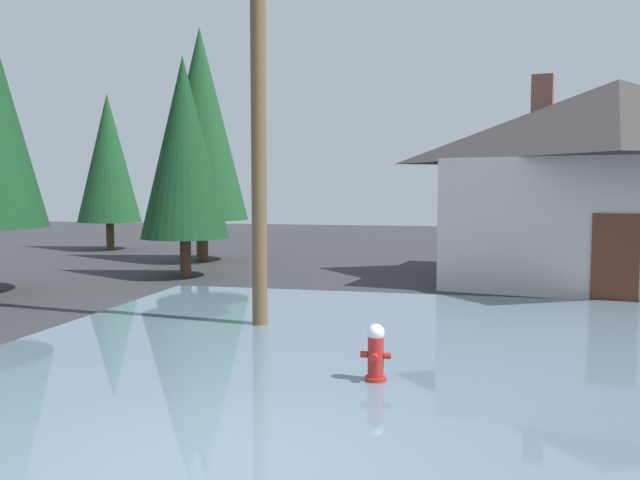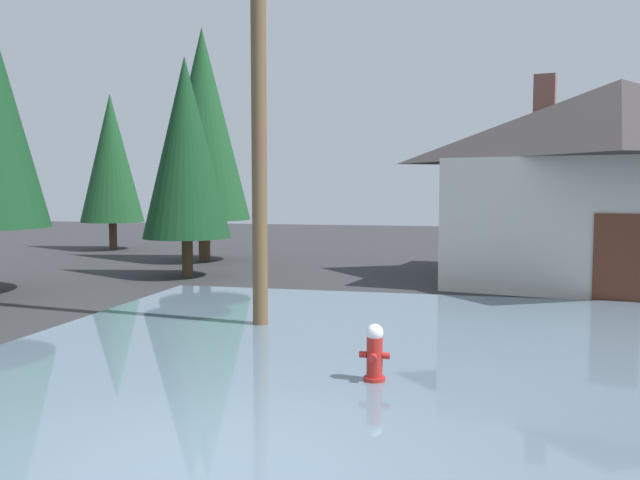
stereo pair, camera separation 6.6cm
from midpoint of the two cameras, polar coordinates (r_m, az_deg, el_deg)
name	(u,v)px [view 2 (the right image)]	position (r m, az deg, el deg)	size (l,w,h in m)	color
ground_plane	(204,474)	(6.39, -9.81, -19.55)	(80.00, 80.00, 0.10)	#2D2D30
flood_puddle	(353,369)	(9.35, 3.13, -11.18)	(11.55, 13.37, 0.05)	slate
fire_hydrant	(375,355)	(8.66, 5.02, -9.95)	(0.40, 0.34, 0.79)	#AD231E
utility_pole	(258,48)	(12.25, -5.24, 16.41)	(1.60, 0.28, 9.80)	brown
house	(618,178)	(19.28, 24.70, 4.93)	(9.94, 8.65, 5.89)	beige
pine_tree_mid_left	(111,158)	(28.75, -17.74, 6.81)	(2.60, 2.60, 6.50)	#4C3823
pine_tree_short_left	(203,125)	(23.51, -10.13, 9.90)	(3.26, 3.26, 8.15)	#4C3823
pine_tree_far_center	(186,148)	(19.22, -11.57, 7.88)	(2.53, 2.53, 6.32)	#4C3823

